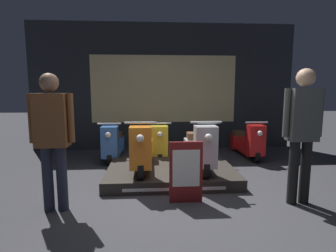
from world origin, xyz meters
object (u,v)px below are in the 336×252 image
scooter_display_right (199,149)px  scooter_backrow_1 (159,144)px  scooter_display_left (142,150)px  price_sign_board (186,172)px  scooter_backrow_2 (203,143)px  person_left_browsing (52,132)px  scooter_backrow_3 (247,142)px  person_right_browsing (302,127)px  scooter_backrow_0 (114,144)px

scooter_display_right → scooter_backrow_1: scooter_display_right is taller
scooter_display_left → price_sign_board: bearing=-57.3°
scooter_backrow_2 → person_left_browsing: 3.54m
scooter_display_left → scooter_backrow_2: 1.96m
scooter_backrow_3 → person_right_browsing: bearing=-95.0°
scooter_display_right → scooter_backrow_2: (0.36, 1.42, -0.19)m
scooter_backrow_3 → person_left_browsing: person_left_browsing is taller
scooter_backrow_1 → person_right_browsing: size_ratio=0.85×
scooter_backrow_3 → price_sign_board: size_ratio=1.81×
scooter_display_left → scooter_display_right: size_ratio=1.00×
scooter_display_right → person_right_browsing: 1.67m
scooter_display_left → scooter_backrow_1: scooter_display_left is taller
scooter_backrow_2 → scooter_backrow_3: 1.01m
scooter_display_right → person_left_browsing: size_ratio=0.88×
person_left_browsing → scooter_backrow_0: bearing=81.4°
scooter_backrow_0 → person_left_browsing: bearing=-98.6°
scooter_display_left → price_sign_board: 1.15m
person_right_browsing → price_sign_board: bearing=175.3°
scooter_backrow_3 → person_right_browsing: (-0.22, -2.51, 0.72)m
scooter_backrow_0 → scooter_backrow_1: bearing=0.0°
scooter_backrow_2 → scooter_display_right: bearing=-104.3°
price_sign_board → person_right_browsing: bearing=-4.7°
scooter_display_right → scooter_backrow_3: size_ratio=1.00×
scooter_display_left → scooter_backrow_3: (2.35, 1.42, -0.19)m
scooter_backrow_1 → scooter_backrow_3: size_ratio=1.00×
scooter_display_left → person_left_browsing: size_ratio=0.88×
scooter_display_right → scooter_backrow_1: (-0.65, 1.42, -0.19)m
scooter_backrow_0 → price_sign_board: scooter_backrow_0 is taller
scooter_display_right → person_right_browsing: bearing=-43.4°
person_right_browsing → price_sign_board: 1.64m
scooter_backrow_0 → person_right_browsing: bearing=-41.8°
scooter_backrow_2 → scooter_backrow_3: (1.01, 0.00, 0.00)m
scooter_backrow_3 → price_sign_board: 2.95m
scooter_backrow_2 → person_right_browsing: size_ratio=0.85×
scooter_display_right → person_left_browsing: 2.36m
scooter_display_right → person_right_browsing: person_right_browsing is taller
scooter_display_left → scooter_display_right: same height
price_sign_board → scooter_backrow_1: bearing=96.9°
scooter_backrow_0 → person_left_browsing: 2.63m
scooter_backrow_2 → person_right_browsing: person_right_browsing is taller
scooter_backrow_0 → person_left_browsing: (-0.38, -2.51, 0.68)m
scooter_display_left → scooter_backrow_2: scooter_display_left is taller
scooter_display_right → person_left_browsing: (-2.04, -1.09, 0.49)m
scooter_backrow_1 → scooter_backrow_3: same height
scooter_display_left → scooter_display_right: bearing=0.0°
person_left_browsing → person_right_browsing: person_right_browsing is taller
scooter_display_left → scooter_backrow_0: size_ratio=1.00×
scooter_backrow_1 → scooter_backrow_0: bearing=180.0°
person_right_browsing → scooter_backrow_3: bearing=85.0°
scooter_display_left → scooter_backrow_0: scooter_display_left is taller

